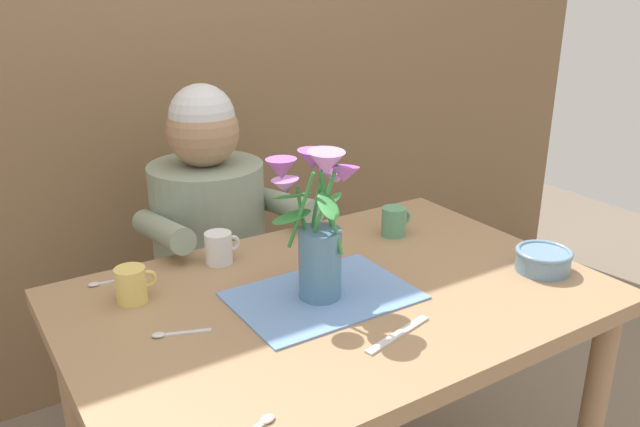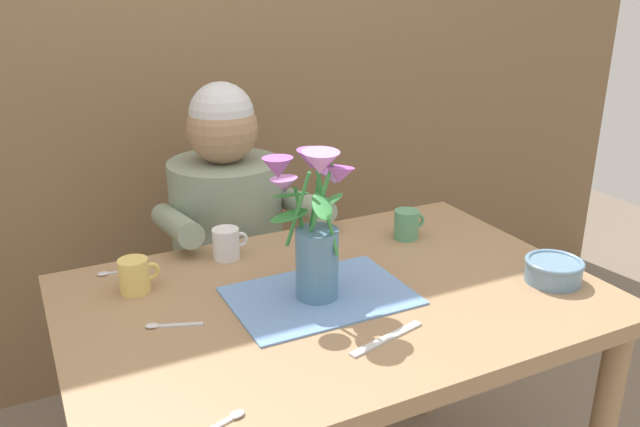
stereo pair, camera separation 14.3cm
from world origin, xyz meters
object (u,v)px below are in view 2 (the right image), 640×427
Objects in this scene: tea_cup at (407,224)px; seated_person at (230,265)px; ceramic_bowl at (554,270)px; dinner_knife at (386,339)px; coffee_cup at (135,276)px; flower_vase at (315,223)px; ceramic_mug at (227,243)px.

seated_person is at bearing 132.18° from tea_cup.
ceramic_bowl is 0.41m from tea_cup.
dinner_knife is at bearing -174.77° from ceramic_bowl.
coffee_cup is (-0.89, 0.39, 0.01)m from ceramic_bowl.
flower_vase is at bearing 88.13° from dinner_knife.
seated_person is 0.40m from ceramic_mug.
coffee_cup is at bearing -161.46° from ceramic_mug.
ceramic_mug is at bearing 110.22° from flower_vase.
coffee_cup is at bearing -133.73° from seated_person.
ceramic_mug is (-0.11, -0.32, 0.22)m from seated_person.
flower_vase is 0.59m from ceramic_bowl.
dinner_knife is 2.04× the size of coffee_cup.
ceramic_bowl is at bearing -8.69° from dinner_knife.
coffee_cup is at bearing 179.17° from tea_cup.
seated_person is 3.21× the size of flower_vase.
seated_person is at bearing 71.34° from ceramic_mug.
coffee_cup is at bearing 156.53° from ceramic_bowl.
tea_cup is at bearing -0.83° from coffee_cup.
seated_person reaches higher than ceramic_bowl.
coffee_cup is (-0.25, -0.08, 0.00)m from ceramic_mug.
coffee_cup is at bearing 149.51° from flower_vase.
ceramic_mug is 1.00× the size of coffee_cup.
flower_vase is at bearing -152.37° from tea_cup.
ceramic_bowl is at bearing -66.82° from tea_cup.
ceramic_mug reaches higher than ceramic_bowl.
flower_vase is 3.80× the size of coffee_cup.
coffee_cup is (-0.36, -0.40, 0.22)m from seated_person.
ceramic_bowl reaches higher than dinner_knife.
ceramic_bowl is at bearing -23.47° from coffee_cup.
dinner_knife is (0.05, -0.84, 0.18)m from seated_person.
seated_person is 8.35× the size of ceramic_bowl.
seated_person is at bearing 89.86° from flower_vase.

